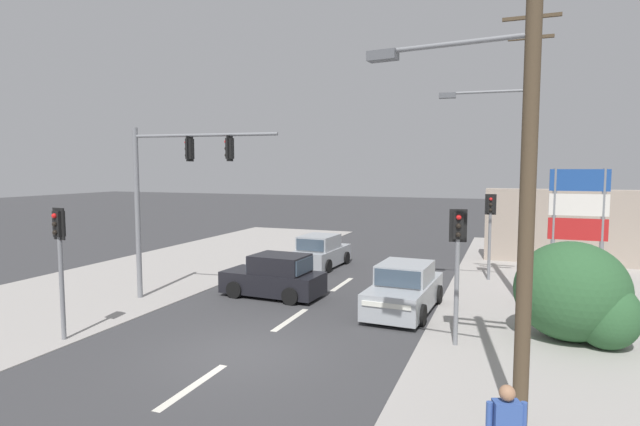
{
  "coord_description": "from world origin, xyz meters",
  "views": [
    {
      "loc": [
        6.12,
        -10.54,
        4.57
      ],
      "look_at": [
        0.58,
        4.0,
        3.2
      ],
      "focal_mm": 28.0,
      "sensor_mm": 36.0,
      "label": 1
    }
  ],
  "objects_px": {
    "shopping_plaza_sign": "(578,210)",
    "hatchback_oncoming_near": "(321,252)",
    "utility_pole_foreground_right": "(521,140)",
    "hatchback_receding_far": "(275,277)",
    "pedestal_signal_left_kerb": "(60,251)",
    "sedan_kerbside_parked": "(405,289)",
    "utility_pole_midground_right": "(523,146)",
    "pedestal_signal_right_kerb": "(457,254)",
    "pedestal_signal_far_median": "(490,222)",
    "traffic_signal_mast": "(170,182)"
  },
  "relations": [
    {
      "from": "utility_pole_foreground_right",
      "to": "traffic_signal_mast",
      "type": "distance_m",
      "value": 12.19
    },
    {
      "from": "utility_pole_foreground_right",
      "to": "pedestal_signal_left_kerb",
      "type": "height_order",
      "value": "utility_pole_foreground_right"
    },
    {
      "from": "traffic_signal_mast",
      "to": "hatchback_oncoming_near",
      "type": "relative_size",
      "value": 1.61
    },
    {
      "from": "hatchback_receding_far",
      "to": "hatchback_oncoming_near",
      "type": "xyz_separation_m",
      "value": [
        -0.36,
        5.61,
        0.0
      ]
    },
    {
      "from": "utility_pole_midground_right",
      "to": "pedestal_signal_right_kerb",
      "type": "distance_m",
      "value": 5.99
    },
    {
      "from": "pedestal_signal_far_median",
      "to": "sedan_kerbside_parked",
      "type": "xyz_separation_m",
      "value": [
        -2.36,
        -5.67,
        -1.71
      ]
    },
    {
      "from": "pedestal_signal_right_kerb",
      "to": "hatchback_oncoming_near",
      "type": "xyz_separation_m",
      "value": [
        -6.96,
        8.49,
        -1.71
      ]
    },
    {
      "from": "pedestal_signal_far_median",
      "to": "hatchback_oncoming_near",
      "type": "bearing_deg",
      "value": 179.14
    },
    {
      "from": "hatchback_receding_far",
      "to": "shopping_plaza_sign",
      "type": "bearing_deg",
      "value": 28.39
    },
    {
      "from": "pedestal_signal_far_median",
      "to": "sedan_kerbside_parked",
      "type": "height_order",
      "value": "pedestal_signal_far_median"
    },
    {
      "from": "pedestal_signal_right_kerb",
      "to": "hatchback_oncoming_near",
      "type": "height_order",
      "value": "pedestal_signal_right_kerb"
    },
    {
      "from": "hatchback_receding_far",
      "to": "traffic_signal_mast",
      "type": "bearing_deg",
      "value": -150.21
    },
    {
      "from": "pedestal_signal_left_kerb",
      "to": "pedestal_signal_far_median",
      "type": "relative_size",
      "value": 1.0
    },
    {
      "from": "sedan_kerbside_parked",
      "to": "hatchback_oncoming_near",
      "type": "height_order",
      "value": "sedan_kerbside_parked"
    },
    {
      "from": "pedestal_signal_right_kerb",
      "to": "sedan_kerbside_parked",
      "type": "height_order",
      "value": "pedestal_signal_right_kerb"
    },
    {
      "from": "utility_pole_foreground_right",
      "to": "hatchback_receding_far",
      "type": "distance_m",
      "value": 11.37
    },
    {
      "from": "utility_pole_foreground_right",
      "to": "hatchback_oncoming_near",
      "type": "height_order",
      "value": "utility_pole_foreground_right"
    },
    {
      "from": "utility_pole_foreground_right",
      "to": "sedan_kerbside_parked",
      "type": "bearing_deg",
      "value": 115.69
    },
    {
      "from": "hatchback_receding_far",
      "to": "sedan_kerbside_parked",
      "type": "bearing_deg",
      "value": -2.19
    },
    {
      "from": "traffic_signal_mast",
      "to": "hatchback_receding_far",
      "type": "bearing_deg",
      "value": 29.79
    },
    {
      "from": "utility_pole_foreground_right",
      "to": "pedestal_signal_far_median",
      "type": "relative_size",
      "value": 2.63
    },
    {
      "from": "traffic_signal_mast",
      "to": "pedestal_signal_right_kerb",
      "type": "distance_m",
      "value": 9.91
    },
    {
      "from": "traffic_signal_mast",
      "to": "hatchback_oncoming_near",
      "type": "height_order",
      "value": "traffic_signal_mast"
    },
    {
      "from": "shopping_plaza_sign",
      "to": "hatchback_receding_far",
      "type": "distance_m",
      "value": 11.92
    },
    {
      "from": "utility_pole_foreground_right",
      "to": "hatchback_receding_far",
      "type": "relative_size",
      "value": 2.53
    },
    {
      "from": "traffic_signal_mast",
      "to": "pedestal_signal_left_kerb",
      "type": "bearing_deg",
      "value": -92.02
    },
    {
      "from": "traffic_signal_mast",
      "to": "hatchback_receding_far",
      "type": "distance_m",
      "value": 4.96
    },
    {
      "from": "traffic_signal_mast",
      "to": "hatchback_receding_far",
      "type": "xyz_separation_m",
      "value": [
        3.09,
        1.77,
        -3.44
      ]
    },
    {
      "from": "utility_pole_midground_right",
      "to": "sedan_kerbside_parked",
      "type": "xyz_separation_m",
      "value": [
        -3.43,
        -2.29,
        -4.63
      ]
    },
    {
      "from": "utility_pole_midground_right",
      "to": "traffic_signal_mast",
      "type": "height_order",
      "value": "utility_pole_midground_right"
    },
    {
      "from": "pedestal_signal_left_kerb",
      "to": "hatchback_oncoming_near",
      "type": "distance_m",
      "value": 12.27
    },
    {
      "from": "hatchback_receding_far",
      "to": "sedan_kerbside_parked",
      "type": "distance_m",
      "value": 4.73
    },
    {
      "from": "utility_pole_foreground_right",
      "to": "hatchback_oncoming_near",
      "type": "xyz_separation_m",
      "value": [
        -8.3,
        12.48,
        -4.35
      ]
    },
    {
      "from": "pedestal_signal_left_kerb",
      "to": "shopping_plaza_sign",
      "type": "relative_size",
      "value": 0.77
    },
    {
      "from": "traffic_signal_mast",
      "to": "pedestal_signal_left_kerb",
      "type": "xyz_separation_m",
      "value": [
        -0.16,
        -4.42,
        -1.73
      ]
    },
    {
      "from": "pedestal_signal_left_kerb",
      "to": "hatchback_oncoming_near",
      "type": "bearing_deg",
      "value": 76.23
    },
    {
      "from": "utility_pole_foreground_right",
      "to": "shopping_plaza_sign",
      "type": "relative_size",
      "value": 2.04
    },
    {
      "from": "shopping_plaza_sign",
      "to": "hatchback_oncoming_near",
      "type": "xyz_separation_m",
      "value": [
        -10.65,
        0.05,
        -2.28
      ]
    },
    {
      "from": "traffic_signal_mast",
      "to": "pedestal_signal_left_kerb",
      "type": "distance_m",
      "value": 4.75
    },
    {
      "from": "pedestal_signal_right_kerb",
      "to": "pedestal_signal_far_median",
      "type": "distance_m",
      "value": 8.39
    },
    {
      "from": "traffic_signal_mast",
      "to": "sedan_kerbside_parked",
      "type": "xyz_separation_m",
      "value": [
        7.82,
        1.59,
        -3.44
      ]
    },
    {
      "from": "pedestal_signal_left_kerb",
      "to": "sedan_kerbside_parked",
      "type": "relative_size",
      "value": 0.83
    },
    {
      "from": "sedan_kerbside_parked",
      "to": "hatchback_oncoming_near",
      "type": "bearing_deg",
      "value": 131.3
    },
    {
      "from": "pedestal_signal_left_kerb",
      "to": "hatchback_receding_far",
      "type": "xyz_separation_m",
      "value": [
        3.25,
        6.19,
        -1.71
      ]
    },
    {
      "from": "pedestal_signal_left_kerb",
      "to": "utility_pole_midground_right",
      "type": "bearing_deg",
      "value": 36.08
    },
    {
      "from": "pedestal_signal_right_kerb",
      "to": "traffic_signal_mast",
      "type": "bearing_deg",
      "value": 173.47
    },
    {
      "from": "traffic_signal_mast",
      "to": "pedestal_signal_right_kerb",
      "type": "xyz_separation_m",
      "value": [
        9.69,
        -1.11,
        -1.73
      ]
    },
    {
      "from": "utility_pole_foreground_right",
      "to": "pedestal_signal_right_kerb",
      "type": "bearing_deg",
      "value": 108.61
    },
    {
      "from": "utility_pole_midground_right",
      "to": "pedestal_signal_left_kerb",
      "type": "distance_m",
      "value": 14.41
    },
    {
      "from": "utility_pole_midground_right",
      "to": "utility_pole_foreground_right",
      "type": "bearing_deg",
      "value": -91.33
    }
  ]
}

